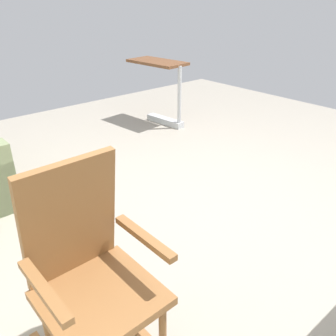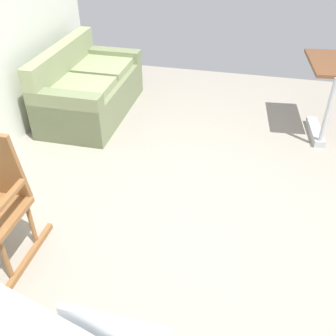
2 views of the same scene
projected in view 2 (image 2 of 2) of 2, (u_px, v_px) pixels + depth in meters
ground_plane at (209, 225)px, 3.37m from camera, size 6.92×6.92×0.00m
couch at (89, 91)px, 4.88m from camera, size 1.60×0.85×0.85m
overbed_table at (324, 91)px, 4.34m from camera, size 0.86×0.48×0.84m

